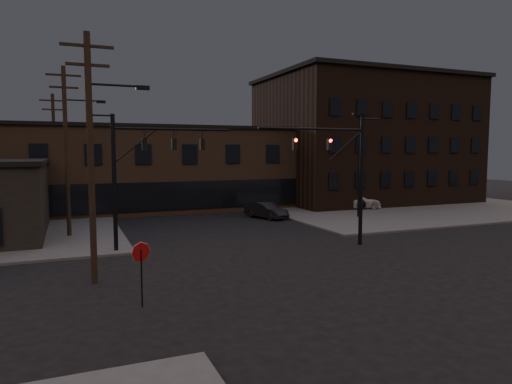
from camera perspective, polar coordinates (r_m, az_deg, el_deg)
ground at (r=22.70m, az=5.89°, el=-9.96°), size 140.00×140.00×0.00m
sidewalk_ne at (r=52.81m, az=15.64°, el=-1.35°), size 30.00×30.00×0.15m
building_row at (r=48.44m, az=-9.99°, el=2.84°), size 40.00×12.00×8.00m
building_right at (r=55.70m, az=13.26°, el=6.17°), size 22.00×16.00×14.00m
traffic_signal_near at (r=28.55m, az=11.18°, el=3.11°), size 7.12×0.24×8.00m
traffic_signal_far at (r=27.53m, az=-14.68°, el=3.13°), size 7.12×0.24×8.00m
stop_sign at (r=17.92m, az=-14.16°, el=-8.12°), size 0.72×0.33×2.48m
utility_pole_near at (r=21.29m, az=-19.81°, el=4.74°), size 3.70×0.28×11.00m
utility_pole_mid at (r=33.27m, az=-22.53°, el=5.15°), size 3.70×0.28×11.50m
utility_pole_far at (r=45.28m, az=-23.86°, el=4.58°), size 2.20×0.28×11.00m
lot_light_a at (r=40.70m, az=12.77°, el=4.49°), size 1.50×0.28×9.14m
lot_light_b at (r=48.28m, az=15.18°, el=4.53°), size 1.50×0.28×9.14m
parked_car_lot_a at (r=47.63m, az=13.60°, el=-1.01°), size 4.69×3.36×1.48m
parked_car_lot_b at (r=46.61m, az=12.31°, el=-1.12°), size 5.51×3.46×1.49m
car_crossing at (r=39.97m, az=1.26°, el=-2.30°), size 2.83×4.56×1.42m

